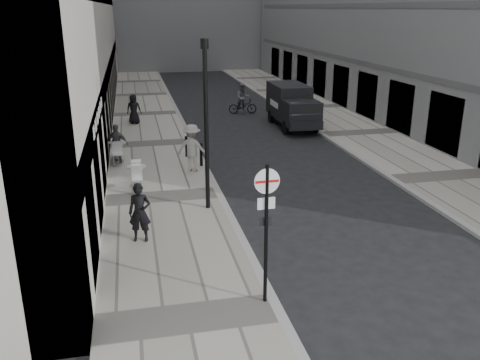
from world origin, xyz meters
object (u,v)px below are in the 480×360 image
at_px(walking_man, 140,213).
at_px(panel_van, 292,104).
at_px(sign_post, 266,216).
at_px(lamppost, 206,118).
at_px(cyclist, 243,102).

xyz_separation_m(walking_man, panel_van, (8.87, 13.71, 0.34)).
xyz_separation_m(sign_post, lamppost, (-0.40, 5.95, 0.96)).
relative_size(lamppost, cyclist, 2.84).
height_order(walking_man, sign_post, sign_post).
bearing_deg(cyclist, sign_post, -95.48).
xyz_separation_m(walking_man, lamppost, (2.26, 2.12, 2.19)).
height_order(walking_man, lamppost, lamppost).
height_order(sign_post, panel_van, sign_post).
height_order(walking_man, panel_van, panel_van).
bearing_deg(walking_man, lamppost, 54.52).
bearing_deg(sign_post, walking_man, 122.62).
bearing_deg(sign_post, lamppost, 91.66).
xyz_separation_m(walking_man, cyclist, (6.98, 18.05, -0.23)).
distance_m(sign_post, cyclist, 22.35).
height_order(lamppost, cyclist, lamppost).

